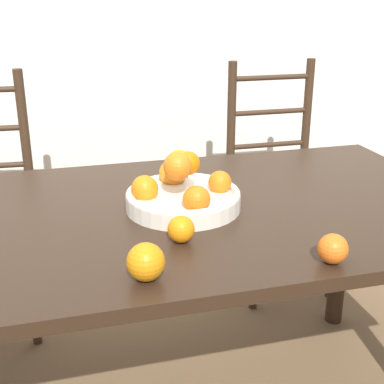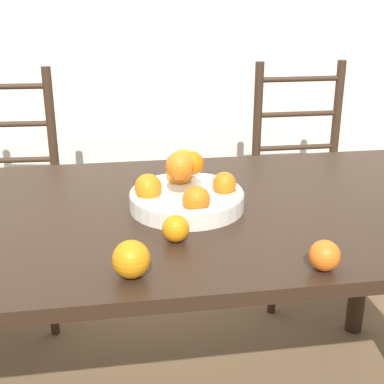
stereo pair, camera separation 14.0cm
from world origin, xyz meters
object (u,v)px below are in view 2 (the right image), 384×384
(orange_loose_1, at_px, (325,256))
(chair_right, at_px, (303,188))
(orange_loose_0, at_px, (176,229))
(orange_loose_2, at_px, (131,259))
(chair_left, at_px, (7,205))
(fruit_bowl, at_px, (186,192))

(orange_loose_1, height_order, chair_right, chair_right)
(orange_loose_0, distance_m, orange_loose_2, 0.20)
(chair_right, bearing_deg, chair_left, -179.59)
(orange_loose_1, xyz_separation_m, chair_right, (0.41, 1.19, -0.30))
(orange_loose_0, distance_m, chair_left, 1.20)
(fruit_bowl, distance_m, chair_left, 1.07)
(chair_left, relative_size, chair_right, 1.00)
(chair_left, bearing_deg, fruit_bowl, -47.07)
(orange_loose_0, relative_size, chair_right, 0.06)
(orange_loose_0, relative_size, orange_loose_1, 0.97)
(fruit_bowl, bearing_deg, chair_right, 50.32)
(orange_loose_1, height_order, orange_loose_2, orange_loose_2)
(orange_loose_2, relative_size, chair_left, 0.08)
(orange_loose_0, distance_m, chair_right, 1.26)
(fruit_bowl, height_order, chair_left, chair_left)
(orange_loose_0, bearing_deg, chair_left, 120.65)
(orange_loose_2, bearing_deg, orange_loose_0, 53.75)
(orange_loose_0, height_order, orange_loose_2, orange_loose_2)
(orange_loose_1, xyz_separation_m, orange_loose_2, (-0.42, 0.04, 0.01))
(orange_loose_1, distance_m, orange_loose_2, 0.42)
(orange_loose_1, bearing_deg, chair_right, 71.18)
(orange_loose_1, relative_size, chair_right, 0.07)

